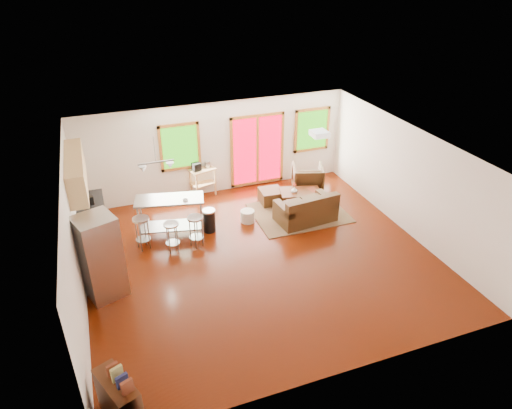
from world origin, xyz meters
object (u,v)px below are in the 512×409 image
object	(u,v)px
refrigerator	(101,257)
kitchen_cart	(202,173)
island	(170,210)
coffee_table	(300,193)
ottoman	(271,196)
loveseat	(306,211)
armchair	(308,177)
rug	(299,213)

from	to	relation	value
refrigerator	kitchen_cart	world-z (taller)	refrigerator
refrigerator	island	distance (m)	2.37
coffee_table	ottoman	distance (m)	0.82
refrigerator	ottoman	bearing A→B (deg)	8.26
refrigerator	loveseat	bearing A→B (deg)	-6.42
loveseat	island	xyz separation A→B (m)	(-3.33, 0.52, 0.38)
island	refrigerator	bearing A→B (deg)	-134.53
armchair	refrigerator	size ratio (longest dim) A/B	0.49
ottoman	island	size ratio (longest dim) A/B	0.35
ottoman	kitchen_cart	xyz separation A→B (m)	(-1.65, 1.06, 0.51)
rug	ottoman	xyz separation A→B (m)	(-0.48, 0.79, 0.18)
ottoman	refrigerator	world-z (taller)	refrigerator
kitchen_cart	ottoman	bearing A→B (deg)	-32.67
coffee_table	ottoman	size ratio (longest dim) A/B	2.03
rug	kitchen_cart	distance (m)	2.90
island	rug	bearing A→B (deg)	-1.60
ottoman	kitchen_cart	world-z (taller)	kitchen_cart
loveseat	coffee_table	world-z (taller)	loveseat
rug	island	xyz separation A→B (m)	(-3.33, 0.09, 0.68)
rug	loveseat	xyz separation A→B (m)	(-0.00, -0.42, 0.30)
island	kitchen_cart	distance (m)	2.13
kitchen_cart	coffee_table	bearing A→B (deg)	-31.97
rug	island	size ratio (longest dim) A/B	1.41
coffee_table	rug	bearing A→B (deg)	-117.98
ottoman	armchair	bearing A→B (deg)	14.81
coffee_table	ottoman	bearing A→B (deg)	149.76
ottoman	refrigerator	xyz separation A→B (m)	(-4.51, -2.38, 0.69)
armchair	refrigerator	world-z (taller)	refrigerator
loveseat	ottoman	world-z (taller)	loveseat
armchair	loveseat	bearing A→B (deg)	82.14
loveseat	kitchen_cart	size ratio (longest dim) A/B	1.49
rug	kitchen_cart	bearing A→B (deg)	139.05
coffee_table	refrigerator	world-z (taller)	refrigerator
island	loveseat	bearing A→B (deg)	-8.80
kitchen_cart	refrigerator	bearing A→B (deg)	-129.76
island	kitchen_cart	xyz separation A→B (m)	(1.20, 1.75, 0.02)
armchair	kitchen_cart	world-z (taller)	kitchen_cart
refrigerator	kitchen_cart	distance (m)	4.47
ottoman	refrigerator	distance (m)	5.14
coffee_table	kitchen_cart	xyz separation A→B (m)	(-2.33, 1.46, 0.34)
rug	loveseat	world-z (taller)	loveseat
coffee_table	armchair	size ratio (longest dim) A/B	1.39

